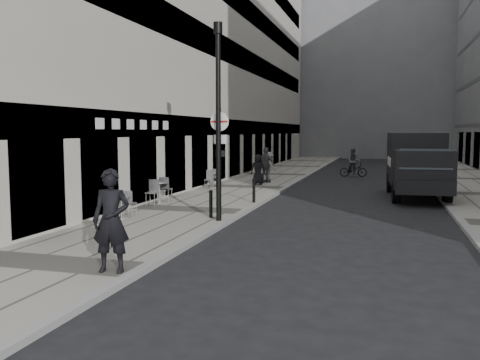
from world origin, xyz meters
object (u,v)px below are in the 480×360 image
(panel_van, at_px, (417,161))
(cyclist, at_px, (353,166))
(sign_post, at_px, (220,149))
(walking_man, at_px, (111,221))
(lamppost, at_px, (218,112))

(panel_van, bearing_deg, cyclist, 105.80)
(panel_van, bearing_deg, sign_post, -129.57)
(walking_man, distance_m, cyclist, 24.13)
(walking_man, height_order, lamppost, lamppost)
(walking_man, xyz_separation_m, cyclist, (3.18, 23.92, -0.43))
(sign_post, bearing_deg, walking_man, -87.80)
(lamppost, bearing_deg, walking_man, -91.91)
(walking_man, bearing_deg, cyclist, 72.87)
(panel_van, bearing_deg, walking_man, -116.78)
(lamppost, xyz_separation_m, cyclist, (2.98, 17.92, -2.73))
(lamppost, height_order, panel_van, lamppost)
(panel_van, bearing_deg, lamppost, -129.13)
(sign_post, height_order, cyclist, sign_post)
(panel_van, xyz_separation_m, cyclist, (-3.21, 9.46, -0.87))
(sign_post, height_order, panel_van, sign_post)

